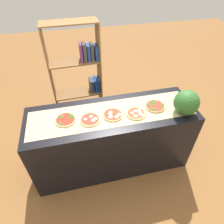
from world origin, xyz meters
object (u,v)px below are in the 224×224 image
(pizza_mozzarella_1, at_px, (90,119))
(watermelon, at_px, (186,102))
(pizza_mozzarella_2, at_px, (113,115))
(pizza_mozzarella_3, at_px, (136,113))
(bookshelf, at_px, (83,80))
(pizza_spinach_4, at_px, (155,106))
(pizza_spinach_0, at_px, (66,119))

(pizza_mozzarella_1, xyz_separation_m, watermelon, (1.11, -0.11, 0.13))
(watermelon, bearing_deg, pizza_mozzarella_2, 171.16)
(pizza_mozzarella_3, height_order, bookshelf, bookshelf)
(pizza_mozzarella_2, xyz_separation_m, pizza_spinach_4, (0.54, 0.03, 0.00))
(pizza_spinach_4, bearing_deg, pizza_mozzarella_1, -176.17)
(pizza_spinach_0, relative_size, pizza_mozzarella_2, 1.01)
(pizza_mozzarella_3, bearing_deg, watermelon, -9.23)
(pizza_mozzarella_1, bearing_deg, pizza_mozzarella_3, -1.94)
(pizza_mozzarella_1, relative_size, bookshelf, 0.14)
(watermelon, height_order, bookshelf, bookshelf)
(watermelon, bearing_deg, pizza_spinach_4, 151.04)
(bookshelf, bearing_deg, pizza_spinach_4, -53.29)
(pizza_spinach_4, bearing_deg, pizza_mozzarella_3, -164.91)
(watermelon, bearing_deg, pizza_mozzarella_1, 174.31)
(pizza_mozzarella_3, distance_m, pizza_spinach_4, 0.28)
(pizza_mozzarella_3, relative_size, watermelon, 0.81)
(pizza_mozzarella_1, relative_size, watermelon, 0.79)
(pizza_spinach_0, distance_m, pizza_mozzarella_3, 0.81)
(pizza_mozzarella_2, height_order, bookshelf, bookshelf)
(pizza_spinach_0, xyz_separation_m, pizza_mozzarella_2, (0.54, -0.04, -0.00))
(pizza_spinach_0, bearing_deg, bookshelf, 73.73)
(pizza_mozzarella_2, height_order, pizza_spinach_4, pizza_spinach_4)
(pizza_spinach_0, height_order, pizza_mozzarella_2, pizza_spinach_0)
(pizza_mozzarella_1, relative_size, pizza_spinach_4, 0.96)
(pizza_mozzarella_1, relative_size, pizza_mozzarella_3, 0.98)
(pizza_mozzarella_3, bearing_deg, pizza_mozzarella_2, 171.98)
(pizza_mozzarella_3, bearing_deg, bookshelf, 114.53)
(pizza_spinach_0, relative_size, pizza_spinach_4, 0.98)
(pizza_mozzarella_1, bearing_deg, pizza_mozzarella_2, 4.20)
(pizza_mozzarella_3, bearing_deg, pizza_mozzarella_1, 178.06)
(pizza_mozzarella_1, height_order, pizza_mozzarella_2, same)
(pizza_spinach_4, relative_size, watermelon, 0.83)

